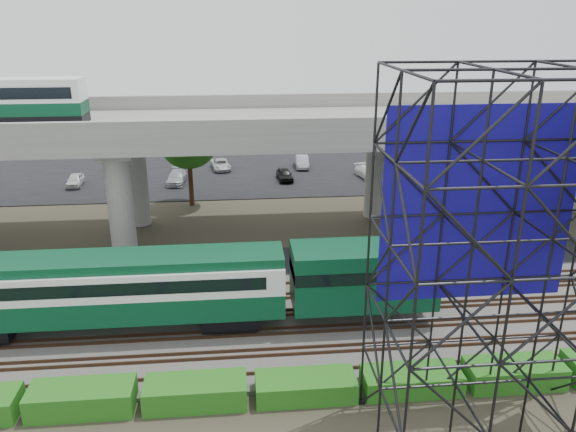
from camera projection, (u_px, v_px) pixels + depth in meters
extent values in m
plane|color=#474233|center=(277.00, 346.00, 29.89)|extent=(140.00, 140.00, 0.00)
cube|color=slate|center=(274.00, 324.00, 31.73)|extent=(90.00, 12.00, 0.20)
cube|color=black|center=(265.00, 263.00, 39.71)|extent=(90.00, 5.00, 0.08)
cube|color=black|center=(253.00, 174.00, 61.69)|extent=(90.00, 18.00, 0.08)
cube|color=#3F5368|center=(247.00, 134.00, 82.29)|extent=(140.00, 40.00, 0.03)
cube|color=#472D1E|center=(281.00, 372.00, 27.25)|extent=(90.00, 0.08, 0.16)
cube|color=#472D1E|center=(279.00, 355.00, 28.60)|extent=(90.00, 0.08, 0.16)
cube|color=#472D1E|center=(278.00, 349.00, 29.13)|extent=(90.00, 0.08, 0.16)
cube|color=#472D1E|center=(276.00, 334.00, 30.47)|extent=(90.00, 0.08, 0.16)
cube|color=#472D1E|center=(275.00, 328.00, 31.00)|extent=(90.00, 0.08, 0.16)
cube|color=#472D1E|center=(273.00, 315.00, 32.34)|extent=(90.00, 0.08, 0.16)
cube|color=#472D1E|center=(272.00, 310.00, 32.87)|extent=(90.00, 0.08, 0.16)
cube|color=#472D1E|center=(271.00, 299.00, 34.22)|extent=(90.00, 0.08, 0.16)
cube|color=#472D1E|center=(270.00, 294.00, 34.74)|extent=(90.00, 0.08, 0.16)
cube|color=#472D1E|center=(269.00, 284.00, 36.09)|extent=(90.00, 0.08, 0.16)
cube|color=black|center=(230.00, 315.00, 31.27)|extent=(3.00, 2.20, 0.90)
cube|color=#094226|center=(108.00, 303.00, 30.29)|extent=(19.00, 3.00, 1.40)
cube|color=white|center=(105.00, 278.00, 29.79)|extent=(19.00, 3.00, 1.50)
cube|color=#094226|center=(103.00, 261.00, 29.45)|extent=(19.00, 2.60, 0.50)
cube|color=black|center=(124.00, 277.00, 29.87)|extent=(15.00, 3.06, 0.70)
cube|color=#094226|center=(363.00, 275.00, 31.21)|extent=(8.00, 3.00, 3.40)
cube|color=#9E9B93|center=(260.00, 128.00, 41.93)|extent=(80.00, 12.00, 1.20)
cube|color=#9E9B93|center=(264.00, 127.00, 36.16)|extent=(80.00, 0.50, 1.10)
cube|color=#9E9B93|center=(256.00, 101.00, 46.92)|extent=(80.00, 0.50, 1.10)
cylinder|color=#9E9B93|center=(121.00, 205.00, 39.33)|extent=(1.80, 1.80, 8.00)
cylinder|color=#9E9B93|center=(136.00, 178.00, 45.88)|extent=(1.80, 1.80, 8.00)
cube|color=#9E9B93|center=(124.00, 142.00, 41.34)|extent=(2.40, 9.00, 0.60)
cylinder|color=#9E9B93|center=(399.00, 197.00, 41.13)|extent=(1.80, 1.80, 8.00)
cylinder|color=#9E9B93|center=(376.00, 171.00, 47.68)|extent=(1.80, 1.80, 8.00)
cube|color=#9E9B93|center=(390.00, 137.00, 43.14)|extent=(2.40, 9.00, 0.60)
cube|color=black|center=(0.00, 119.00, 39.94)|extent=(12.00, 2.50, 0.70)
cube|color=#140C84|center=(479.00, 206.00, 22.80)|extent=(8.10, 0.08, 8.25)
cube|color=#196216|center=(82.00, 399.00, 24.86)|extent=(4.60, 1.80, 1.20)
cube|color=#196216|center=(196.00, 392.00, 25.31)|extent=(4.60, 1.80, 1.15)
cube|color=#196216|center=(306.00, 387.00, 25.79)|extent=(4.60, 1.80, 1.03)
cube|color=#196216|center=(411.00, 380.00, 26.24)|extent=(4.60, 1.80, 1.01)
cube|color=#196216|center=(514.00, 373.00, 26.67)|extent=(4.60, 1.80, 1.12)
cylinder|color=#382314|center=(450.00, 215.00, 42.03)|extent=(0.44, 0.44, 4.80)
ellipsoid|color=#196216|center=(454.00, 174.00, 40.94)|extent=(4.94, 4.94, 4.18)
cylinder|color=#382314|center=(191.00, 180.00, 50.99)|extent=(0.44, 0.44, 4.80)
ellipsoid|color=#196216|center=(188.00, 145.00, 49.90)|extent=(4.94, 4.94, 4.18)
imported|color=silver|center=(75.00, 180.00, 57.03)|extent=(1.61, 3.59, 1.20)
imported|color=#AEB0B6|center=(123.00, 166.00, 62.05)|extent=(1.85, 4.05, 1.29)
imported|color=#A7ACAF|center=(177.00, 177.00, 57.94)|extent=(1.97, 4.40, 1.25)
imported|color=silver|center=(221.00, 164.00, 63.04)|extent=(2.49, 4.29, 1.12)
imported|color=black|center=(285.00, 174.00, 58.95)|extent=(1.74, 3.72, 1.23)
imported|color=#94969B|center=(302.00, 162.00, 63.84)|extent=(1.57, 4.03, 1.31)
imported|color=white|center=(368.00, 172.00, 59.76)|extent=(2.50, 4.46, 1.22)
imported|color=#9EA2A6|center=(415.00, 159.00, 65.03)|extent=(2.48, 4.73, 1.27)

